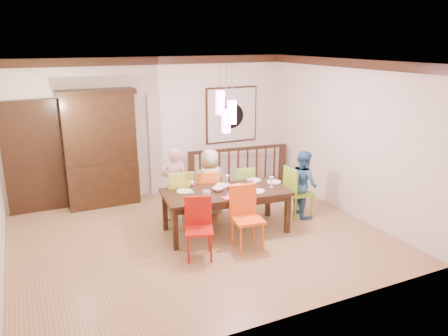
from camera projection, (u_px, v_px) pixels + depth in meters
name	position (u px, v px, depth m)	size (l,w,h in m)	color
floor	(200.00, 238.00, 7.41)	(6.00, 6.00, 0.00)	olive
ceiling	(197.00, 62.00, 6.58)	(6.00, 6.00, 0.00)	white
wall_back	(154.00, 128.00, 9.16)	(6.00, 6.00, 0.00)	beige
wall_right	(346.00, 138.00, 8.22)	(5.00, 5.00, 0.00)	beige
crown_molding	(197.00, 68.00, 6.61)	(6.00, 5.00, 0.16)	black
panel_door	(33.00, 159.00, 8.25)	(1.04, 0.07, 2.24)	black
white_doorway	(171.00, 145.00, 9.39)	(0.97, 0.05, 2.22)	silver
painting	(232.00, 115.00, 9.82)	(1.25, 0.06, 1.25)	black
pendant_cluster	(226.00, 112.00, 7.07)	(0.27, 0.21, 1.14)	#FF4CBD
dining_table	(226.00, 195.00, 7.47)	(2.22, 1.19, 0.75)	black
chair_far_left	(178.00, 193.00, 7.82)	(0.48, 0.48, 1.02)	#ADC034
chair_far_mid	(207.00, 190.00, 8.09)	(0.50, 0.50, 0.94)	orange
chair_far_right	(242.00, 184.00, 8.53)	(0.45, 0.45, 0.89)	#8FD143
chair_near_left	(199.00, 225.00, 6.59)	(0.53, 0.53, 0.93)	#AA130B
chair_near_mid	(248.00, 214.00, 6.88)	(0.50, 0.50, 1.01)	#F55916
chair_end_right	(299.00, 188.00, 8.14)	(0.45, 0.45, 0.98)	#7FAE27
china_hutch	(100.00, 149.00, 8.59)	(1.47, 0.46, 2.32)	black
balustrade	(238.00, 168.00, 9.66)	(2.29, 0.33, 0.96)	black
person_far_left	(175.00, 184.00, 7.96)	(0.50, 0.33, 1.38)	beige
person_far_mid	(210.00, 182.00, 8.23)	(0.63, 0.41, 1.28)	#B8B18B
person_end_right	(303.00, 183.00, 8.20)	(0.61, 0.48, 1.26)	teal
serving_bowl	(240.00, 189.00, 7.38)	(0.36, 0.36, 0.09)	gold
small_bowl	(218.00, 189.00, 7.43)	(0.20, 0.20, 0.06)	white
cup_left	(206.00, 193.00, 7.16)	(0.13, 0.13, 0.10)	silver
cup_right	(251.00, 181.00, 7.78)	(0.10, 0.10, 0.09)	silver
plate_far_left	(184.00, 191.00, 7.40)	(0.26, 0.26, 0.01)	white
plate_far_mid	(223.00, 185.00, 7.71)	(0.26, 0.26, 0.01)	white
plate_far_right	(254.00, 180.00, 7.99)	(0.26, 0.26, 0.01)	white
plate_near_left	(195.00, 202.00, 6.92)	(0.26, 0.26, 0.01)	white
plate_near_mid	(257.00, 191.00, 7.41)	(0.26, 0.26, 0.01)	white
plate_end_right	(274.00, 182.00, 7.89)	(0.26, 0.26, 0.01)	white
wine_glass_a	(192.00, 187.00, 7.32)	(0.08, 0.08, 0.19)	#590C19
wine_glass_b	(227.00, 180.00, 7.70)	(0.08, 0.08, 0.19)	silver
wine_glass_c	(228.00, 190.00, 7.20)	(0.08, 0.08, 0.19)	#590C19
wine_glass_d	(271.00, 182.00, 7.61)	(0.08, 0.08, 0.19)	silver
napkin	(228.00, 198.00, 7.09)	(0.18, 0.14, 0.01)	#D83359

